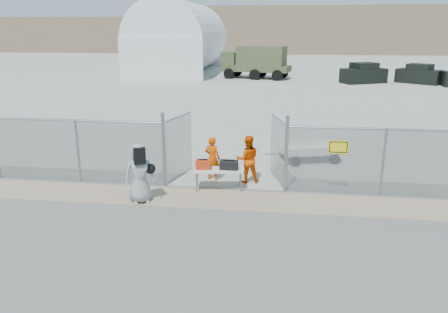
# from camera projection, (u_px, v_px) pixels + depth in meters

# --- Properties ---
(ground) EXTENTS (160.00, 160.00, 0.00)m
(ground) POSITION_uv_depth(u_px,v_px,m) (215.00, 213.00, 12.59)
(ground) COLOR #575353
(tarmac_inside) EXTENTS (160.00, 80.00, 0.01)m
(tarmac_inside) POSITION_uv_depth(u_px,v_px,m) (267.00, 71.00, 52.50)
(tarmac_inside) COLOR #A5A396
(tarmac_inside) RESTS_ON ground
(dirt_strip) EXTENTS (44.00, 1.60, 0.01)m
(dirt_strip) POSITION_uv_depth(u_px,v_px,m) (220.00, 199.00, 13.54)
(dirt_strip) COLOR tan
(dirt_strip) RESTS_ON ground
(distant_hills) EXTENTS (140.00, 6.00, 9.00)m
(distant_hills) POSITION_uv_depth(u_px,v_px,m) (299.00, 30.00, 84.82)
(distant_hills) COLOR #7F684F
(distant_hills) RESTS_ON ground
(chain_link_fence) EXTENTS (40.00, 0.20, 2.20)m
(chain_link_fence) POSITION_uv_depth(u_px,v_px,m) (224.00, 156.00, 14.18)
(chain_link_fence) COLOR gray
(chain_link_fence) RESTS_ON ground
(quonset_hangar) EXTENTS (9.00, 18.00, 8.00)m
(quonset_hangar) POSITION_uv_depth(u_px,v_px,m) (181.00, 37.00, 50.69)
(quonset_hangar) COLOR white
(quonset_hangar) RESTS_ON ground
(folding_table) EXTENTS (1.69, 0.89, 0.69)m
(folding_table) POSITION_uv_depth(u_px,v_px,m) (219.00, 179.00, 14.33)
(folding_table) COLOR silver
(folding_table) RESTS_ON ground
(orange_bag) EXTENTS (0.50, 0.36, 0.30)m
(orange_bag) POSITION_uv_depth(u_px,v_px,m) (203.00, 164.00, 14.24)
(orange_bag) COLOR red
(orange_bag) RESTS_ON folding_table
(black_duffel) EXTENTS (0.58, 0.34, 0.28)m
(black_duffel) POSITION_uv_depth(u_px,v_px,m) (229.00, 165.00, 14.21)
(black_duffel) COLOR black
(black_duffel) RESTS_ON folding_table
(security_worker_left) EXTENTS (0.64, 0.51, 1.54)m
(security_worker_left) POSITION_uv_depth(u_px,v_px,m) (212.00, 158.00, 15.12)
(security_worker_left) COLOR #DB4400
(security_worker_left) RESTS_ON ground
(security_worker_right) EXTENTS (0.92, 0.78, 1.65)m
(security_worker_right) POSITION_uv_depth(u_px,v_px,m) (248.00, 159.00, 14.85)
(security_worker_right) COLOR #DB4400
(security_worker_right) RESTS_ON ground
(visitor) EXTENTS (1.07, 0.93, 1.84)m
(visitor) POSITION_uv_depth(u_px,v_px,m) (139.00, 173.00, 13.10)
(visitor) COLOR #969696
(visitor) RESTS_ON ground
(utility_trailer) EXTENTS (3.31, 2.39, 0.72)m
(utility_trailer) POSITION_uv_depth(u_px,v_px,m) (309.00, 152.00, 17.38)
(utility_trailer) COLOR silver
(utility_trailer) RESTS_ON ground
(military_truck) EXTENTS (7.24, 3.99, 3.27)m
(military_truck) POSITION_uv_depth(u_px,v_px,m) (256.00, 62.00, 44.70)
(military_truck) COLOR #474F30
(military_truck) RESTS_ON ground
(parked_vehicle_near) EXTENTS (4.52, 3.46, 1.86)m
(parked_vehicle_near) POSITION_uv_depth(u_px,v_px,m) (364.00, 73.00, 41.15)
(parked_vehicle_near) COLOR black
(parked_vehicle_near) RESTS_ON ground
(parked_vehicle_mid) EXTENTS (4.21, 3.74, 1.77)m
(parked_vehicle_mid) POSITION_uv_depth(u_px,v_px,m) (419.00, 74.00, 40.95)
(parked_vehicle_mid) COLOR black
(parked_vehicle_mid) RESTS_ON ground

